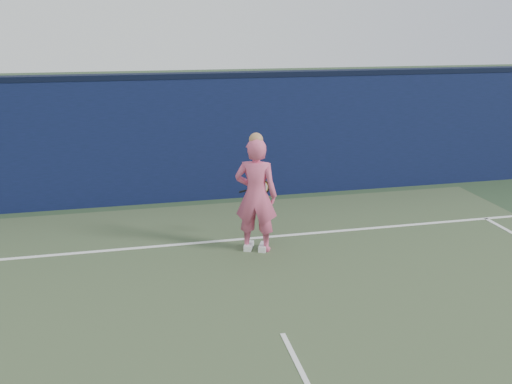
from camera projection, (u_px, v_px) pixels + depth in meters
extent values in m
cube|color=black|center=(213.00, 139.00, 11.18)|extent=(24.00, 0.40, 2.50)
cube|color=black|center=(212.00, 75.00, 10.79)|extent=(24.00, 0.42, 0.10)
imported|color=#DA547B|center=(256.00, 195.00, 8.57)|extent=(0.80, 0.67, 1.86)
sphere|color=#B47E50|center=(256.00, 140.00, 8.30)|extent=(0.22, 0.22, 0.22)
cube|color=white|center=(263.00, 247.00, 8.81)|extent=(0.22, 0.30, 0.10)
cube|color=white|center=(249.00, 246.00, 8.85)|extent=(0.22, 0.30, 0.10)
torus|color=black|center=(262.00, 187.00, 8.99)|extent=(0.28, 0.06, 0.28)
torus|color=gold|center=(262.00, 187.00, 8.99)|extent=(0.23, 0.04, 0.23)
cylinder|color=beige|center=(262.00, 187.00, 8.99)|extent=(0.23, 0.04, 0.23)
cylinder|color=black|center=(249.00, 190.00, 9.04)|extent=(0.25, 0.08, 0.09)
cylinder|color=black|center=(242.00, 191.00, 9.07)|extent=(0.12, 0.06, 0.06)
cube|color=white|center=(236.00, 240.00, 9.22)|extent=(11.00, 0.08, 0.01)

